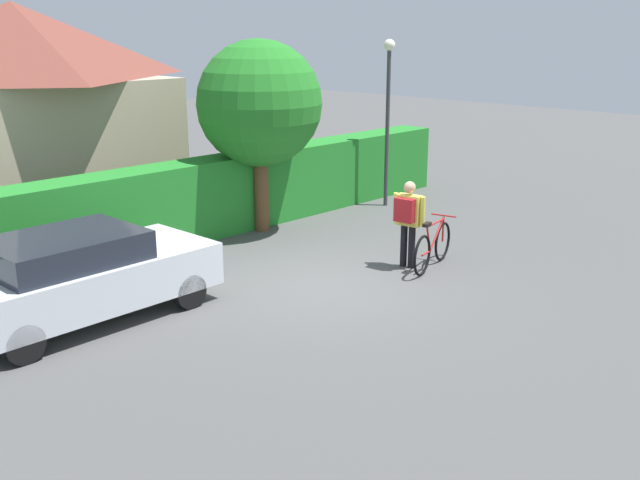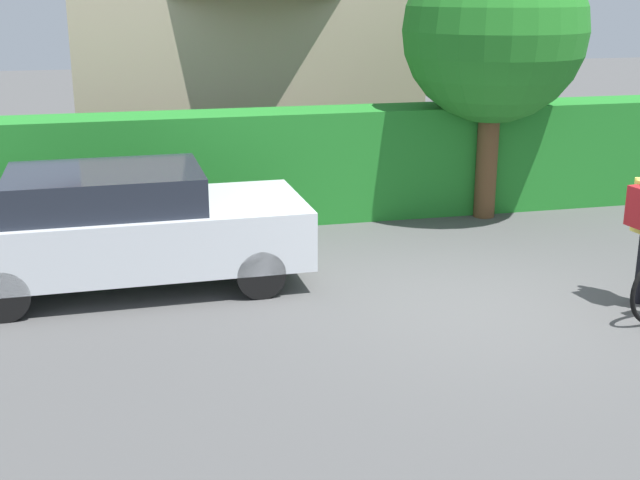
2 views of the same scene
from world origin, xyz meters
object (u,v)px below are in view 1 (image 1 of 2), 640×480
object	(u,v)px
parked_car_near	(79,275)
bicycle	(433,247)
person_rider	(408,216)
tree_kerbside	(259,104)
street_lamp	(388,100)

from	to	relation	value
parked_car_near	bicycle	world-z (taller)	parked_car_near
person_rider	tree_kerbside	bearing A→B (deg)	92.07
person_rider	bicycle	bearing A→B (deg)	-49.27
parked_car_near	tree_kerbside	bearing A→B (deg)	19.41
parked_car_near	bicycle	xyz separation A→B (m)	(5.87, -2.39, -0.33)
person_rider	tree_kerbside	world-z (taller)	tree_kerbside
bicycle	street_lamp	world-z (taller)	street_lamp
parked_car_near	street_lamp	distance (m)	9.49
person_rider	street_lamp	bearing A→B (deg)	43.52
bicycle	tree_kerbside	bearing A→B (deg)	96.08
tree_kerbside	street_lamp	bearing A→B (deg)	-7.37
street_lamp	tree_kerbside	distance (m)	3.80
street_lamp	tree_kerbside	size ratio (longest dim) A/B	0.99
person_rider	tree_kerbside	distance (m)	4.32
street_lamp	parked_car_near	bearing A→B (deg)	-171.21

